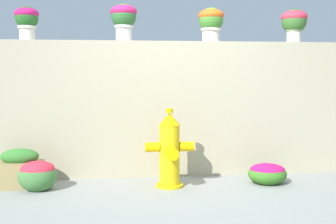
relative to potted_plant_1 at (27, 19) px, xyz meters
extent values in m
plane|color=gray|center=(1.69, -1.31, -1.93)|extent=(24.00, 24.00, 0.00)
cube|color=tan|center=(1.69, -0.03, -1.09)|extent=(6.24, 0.31, 1.67)
cylinder|color=silver|center=(0.00, 0.00, -0.17)|extent=(0.19, 0.19, 0.17)
cylinder|color=silver|center=(0.00, 0.00, -0.10)|extent=(0.22, 0.22, 0.03)
sphere|color=#256123|center=(0.00, 0.00, 0.02)|extent=(0.27, 0.27, 0.27)
ellipsoid|color=#C41963|center=(0.00, 0.00, 0.06)|extent=(0.29, 0.29, 0.15)
cylinder|color=silver|center=(1.16, -0.01, -0.16)|extent=(0.19, 0.19, 0.19)
cylinder|color=silver|center=(1.16, -0.01, -0.08)|extent=(0.23, 0.23, 0.03)
sphere|color=#2B602D|center=(1.16, -0.01, 0.05)|extent=(0.31, 0.31, 0.31)
ellipsoid|color=#CC1E5B|center=(1.16, -0.01, 0.11)|extent=(0.33, 0.33, 0.17)
cylinder|color=beige|center=(2.25, -0.01, -0.17)|extent=(0.22, 0.22, 0.17)
cylinder|color=beige|center=(2.25, -0.01, -0.10)|extent=(0.26, 0.26, 0.03)
sphere|color=#3F7F2C|center=(2.25, -0.01, 0.02)|extent=(0.31, 0.31, 0.31)
ellipsoid|color=#DD5717|center=(2.25, -0.01, 0.08)|extent=(0.32, 0.32, 0.17)
cylinder|color=beige|center=(3.35, 0.00, -0.16)|extent=(0.18, 0.18, 0.18)
cylinder|color=beige|center=(3.35, 0.00, -0.09)|extent=(0.21, 0.21, 0.03)
sphere|color=#376628|center=(3.35, 0.00, 0.02)|extent=(0.32, 0.32, 0.32)
ellipsoid|color=#E23246|center=(3.35, 0.00, 0.08)|extent=(0.33, 0.33, 0.17)
cylinder|color=yellow|center=(1.65, -0.65, -1.91)|extent=(0.31, 0.31, 0.03)
cylinder|color=yellow|center=(1.65, -0.65, -1.58)|extent=(0.23, 0.23, 0.70)
cone|color=#E4B305|center=(1.65, -0.65, -1.16)|extent=(0.24, 0.24, 0.14)
cylinder|color=#E4B305|center=(1.65, -0.65, -1.06)|extent=(0.08, 0.08, 0.05)
cylinder|color=#E4B305|center=(1.45, -0.65, -1.47)|extent=(0.16, 0.11, 0.11)
cylinder|color=#E4B305|center=(1.84, -0.65, -1.47)|extent=(0.16, 0.11, 0.11)
cylinder|color=#E4B305|center=(1.65, -0.85, -1.51)|extent=(0.14, 0.18, 0.14)
ellipsoid|color=#40763A|center=(0.19, -0.63, -1.78)|extent=(0.42, 0.37, 0.34)
ellipsoid|color=red|center=(0.19, -0.63, -1.70)|extent=(0.37, 0.33, 0.19)
ellipsoid|color=#377122|center=(2.80, -0.65, -1.82)|extent=(0.45, 0.41, 0.24)
ellipsoid|color=#C51663|center=(2.80, -0.65, -1.77)|extent=(0.41, 0.36, 0.13)
cube|color=#978351|center=(-0.03, -0.49, -1.78)|extent=(0.50, 0.26, 0.29)
ellipsoid|color=#33742B|center=(-0.03, -0.49, -1.58)|extent=(0.42, 0.22, 0.18)
camera|label=1|loc=(1.05, -5.45, -0.65)|focal=46.48mm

